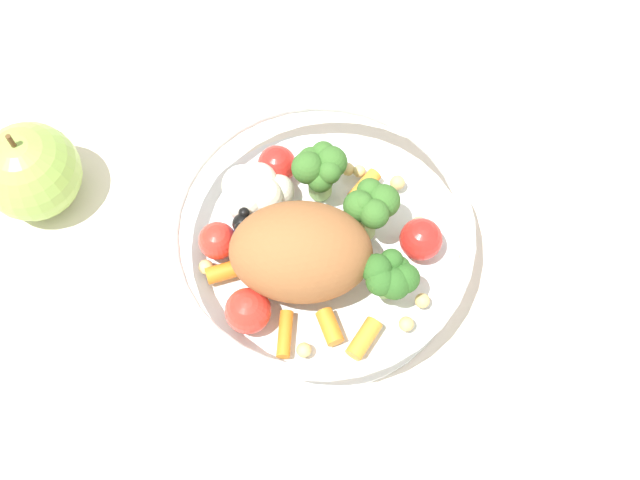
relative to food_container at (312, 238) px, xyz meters
The scene contains 4 objects.
ground_plane 0.04m from the food_container, 14.49° to the right, with size 2.40×2.40×0.00m, color silver.
food_container is the anchor object (origin of this frame).
loose_apple 0.21m from the food_container, 83.89° to the left, with size 0.07×0.07×0.08m.
folded_napkin 0.23m from the food_container, 68.40° to the right, with size 0.13×0.13×0.01m, color silver.
Camera 1 is at (-0.26, -0.03, 0.55)m, focal length 46.13 mm.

